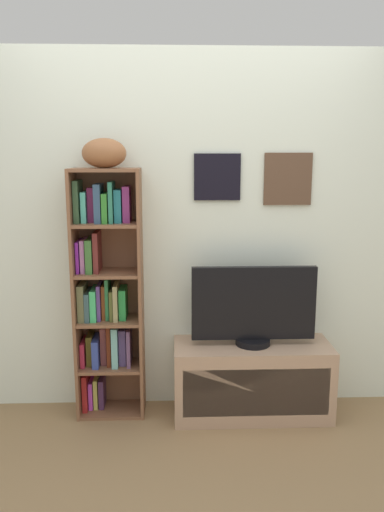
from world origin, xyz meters
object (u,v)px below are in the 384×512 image
(bookshelf, at_px, (105,293))
(television, at_px, (254,307))
(tv_stand, at_px, (252,379))
(football, at_px, (104,153))

(bookshelf, distance_m, television, 0.95)
(television, bearing_deg, tv_stand, -90.00)
(football, relative_size, tv_stand, 0.27)
(bookshelf, bearing_deg, television, -5.66)
(football, bearing_deg, television, -4.14)
(bookshelf, relative_size, football, 5.95)
(football, height_order, tv_stand, football)
(bookshelf, height_order, television, bookshelf)
(tv_stand, xyz_separation_m, television, (-0.00, 0.00, 0.49))
(tv_stand, distance_m, television, 0.49)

